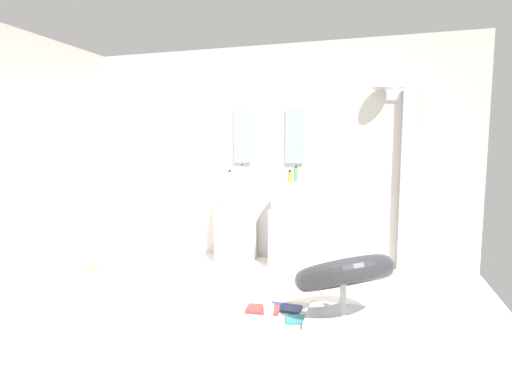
% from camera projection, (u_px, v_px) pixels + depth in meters
% --- Properties ---
extents(ground_plane, '(4.80, 3.60, 0.04)m').
position_uv_depth(ground_plane, '(222.00, 307.00, 3.55)').
color(ground_plane, silver).
extents(rear_partition, '(4.80, 0.10, 2.60)m').
position_uv_depth(rear_partition, '(269.00, 154.00, 4.97)').
color(rear_partition, beige).
rests_on(rear_partition, ground_plane).
extents(left_partition, '(0.10, 3.60, 2.60)m').
position_uv_depth(left_partition, '(4.00, 156.00, 4.06)').
color(left_partition, beige).
rests_on(left_partition, ground_plane).
extents(pedestal_sink_left, '(0.42, 0.42, 1.09)m').
position_uv_depth(pedestal_sink_left, '(236.00, 220.00, 4.83)').
color(pedestal_sink_left, white).
rests_on(pedestal_sink_left, ground_plane).
extents(pedestal_sink_right, '(0.42, 0.42, 1.09)m').
position_uv_depth(pedestal_sink_right, '(289.00, 223.00, 4.64)').
color(pedestal_sink_right, white).
rests_on(pedestal_sink_right, ground_plane).
extents(vanity_mirror_left, '(0.22, 0.03, 0.66)m').
position_uv_depth(vanity_mirror_left, '(242.00, 136.00, 4.97)').
color(vanity_mirror_left, '#8C9EA8').
extents(vanity_mirror_right, '(0.22, 0.03, 0.66)m').
position_uv_depth(vanity_mirror_right, '(295.00, 136.00, 4.79)').
color(vanity_mirror_right, '#8C9EA8').
extents(shower_column, '(0.49, 0.24, 2.05)m').
position_uv_depth(shower_column, '(405.00, 175.00, 4.44)').
color(shower_column, '#B7BABF').
rests_on(shower_column, ground_plane).
extents(lounge_chair, '(1.10, 1.10, 0.65)m').
position_uv_depth(lounge_chair, '(343.00, 280.00, 3.15)').
color(lounge_chair, '#B7BABF').
rests_on(lounge_chair, ground_plane).
extents(towel_rack, '(0.37, 0.22, 0.95)m').
position_uv_depth(towel_rack, '(88.00, 221.00, 4.13)').
color(towel_rack, '#B7BABF').
rests_on(towel_rack, ground_plane).
extents(area_rug, '(0.96, 0.73, 0.01)m').
position_uv_depth(area_rug, '(273.00, 317.00, 3.28)').
color(area_rug, beige).
rests_on(area_rug, ground_plane).
extents(magazine_red, '(0.29, 0.20, 0.02)m').
position_uv_depth(magazine_red, '(263.00, 310.00, 3.39)').
color(magazine_red, '#B73838').
rests_on(magazine_red, area_rug).
extents(magazine_teal, '(0.29, 0.22, 0.02)m').
position_uv_depth(magazine_teal, '(302.00, 320.00, 3.20)').
color(magazine_teal, teal).
rests_on(magazine_teal, area_rug).
extents(magazine_navy, '(0.28, 0.18, 0.02)m').
position_uv_depth(magazine_navy, '(285.00, 308.00, 3.43)').
color(magazine_navy, navy).
rests_on(magazine_navy, area_rug).
extents(coffee_mug, '(0.09, 0.09, 0.09)m').
position_uv_depth(coffee_mug, '(269.00, 310.00, 3.31)').
color(coffee_mug, white).
rests_on(coffee_mug, area_rug).
extents(soap_bottle_grey, '(0.06, 0.06, 0.13)m').
position_uv_depth(soap_bottle_grey, '(230.00, 176.00, 4.65)').
color(soap_bottle_grey, '#99999E').
rests_on(soap_bottle_grey, pedestal_sink_left).
extents(soap_bottle_amber, '(0.05, 0.05, 0.14)m').
position_uv_depth(soap_bottle_amber, '(290.00, 177.00, 4.47)').
color(soap_bottle_amber, '#C68C38').
rests_on(soap_bottle_amber, pedestal_sink_right).
extents(soap_bottle_clear, '(0.05, 0.05, 0.16)m').
position_uv_depth(soap_bottle_clear, '(243.00, 175.00, 4.67)').
color(soap_bottle_clear, silver).
rests_on(soap_bottle_clear, pedestal_sink_left).
extents(soap_bottle_green, '(0.05, 0.05, 0.19)m').
position_uv_depth(soap_bottle_green, '(296.00, 175.00, 4.48)').
color(soap_bottle_green, '#59996B').
rests_on(soap_bottle_green, pedestal_sink_right).
extents(soap_bottle_white, '(0.04, 0.04, 0.19)m').
position_uv_depth(soap_bottle_white, '(242.00, 173.00, 4.67)').
color(soap_bottle_white, white).
rests_on(soap_bottle_white, pedestal_sink_left).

